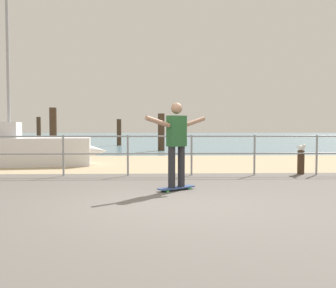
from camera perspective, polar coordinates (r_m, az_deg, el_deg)
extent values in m
cube|color=#605B56|center=(5.23, -0.38, -11.51)|extent=(24.00, 10.00, 0.04)
cube|color=tan|center=(13.13, -1.43, -2.87)|extent=(24.00, 6.00, 0.04)
cube|color=slate|center=(41.09, -1.89, 0.96)|extent=(72.00, 50.00, 0.04)
cylinder|color=gray|center=(9.96, -15.34, -1.74)|extent=(0.05, 0.05, 1.05)
cylinder|color=gray|center=(9.72, -6.01, -1.76)|extent=(0.05, 0.05, 1.05)
cylinder|color=gray|center=(9.75, 3.53, -1.74)|extent=(0.05, 0.05, 1.05)
cylinder|color=gray|center=(10.03, 12.77, -1.68)|extent=(0.05, 0.05, 1.05)
cylinder|color=gray|center=(10.57, 21.29, -1.58)|extent=(0.05, 0.05, 1.05)
cylinder|color=gray|center=(9.69, -6.02, 1.15)|extent=(12.95, 0.04, 0.04)
cylinder|color=gray|center=(9.72, -6.01, -1.45)|extent=(12.95, 0.04, 0.04)
cube|color=silver|center=(13.02, -21.26, -1.12)|extent=(4.55, 1.99, 0.90)
cone|color=silver|center=(12.78, -11.54, -1.06)|extent=(1.19, 0.91, 0.77)
cylinder|color=#9EA0A5|center=(13.21, -22.78, 11.23)|extent=(0.10, 0.10, 4.77)
cube|color=#334C8C|center=(7.55, 1.28, -6.52)|extent=(0.77, 0.62, 0.02)
cylinder|color=#3FBF59|center=(7.33, -0.06, -7.14)|extent=(0.07, 0.06, 0.06)
cylinder|color=#3FBF59|center=(7.45, -0.81, -6.97)|extent=(0.07, 0.06, 0.06)
cylinder|color=#3FBF59|center=(7.67, 3.30, -6.69)|extent=(0.07, 0.06, 0.06)
cylinder|color=#3FBF59|center=(7.79, 2.53, -6.54)|extent=(0.07, 0.06, 0.06)
cylinder|color=#26262B|center=(7.42, 0.55, -3.47)|extent=(0.14, 0.14, 0.80)
cylinder|color=#26262B|center=(7.57, 1.99, -3.35)|extent=(0.14, 0.14, 0.80)
cube|color=#26592D|center=(7.45, 1.29, 1.95)|extent=(0.41, 0.37, 0.60)
sphere|color=#9E755B|center=(7.46, 1.29, 5.33)|extent=(0.22, 0.22, 0.22)
cylinder|color=#9E755B|center=(7.18, -1.50, 3.35)|extent=(0.51, 0.39, 0.23)
cylinder|color=#9E755B|center=(7.74, 3.88, 3.30)|extent=(0.51, 0.39, 0.23)
cylinder|color=#422D1E|center=(10.60, 19.20, -2.64)|extent=(0.18, 0.18, 0.64)
ellipsoid|color=white|center=(10.57, 19.24, -0.54)|extent=(0.14, 0.32, 0.14)
sphere|color=white|center=(10.39, 19.61, -0.27)|extent=(0.09, 0.09, 0.09)
cone|color=gold|center=(10.34, 19.71, -0.28)|extent=(0.02, 0.05, 0.02)
cube|color=slate|center=(10.72, 18.93, -0.44)|extent=(0.08, 0.12, 0.02)
cylinder|color=#422D1E|center=(26.05, -18.71, 1.81)|extent=(0.27, 0.27, 1.85)
cylinder|color=#422D1E|center=(19.14, -16.76, 2.01)|extent=(0.34, 0.34, 2.15)
cylinder|color=#422D1E|center=(24.64, -7.31, 1.72)|extent=(0.29, 0.29, 1.70)
cylinder|color=#422D1E|center=(19.38, -1.02, 1.76)|extent=(0.34, 0.34, 1.90)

